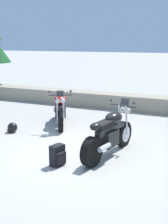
% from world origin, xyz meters
% --- Properties ---
extents(ground_plane, '(120.00, 120.00, 0.00)m').
position_xyz_m(ground_plane, '(0.00, 0.00, 0.00)').
color(ground_plane, '#A3A099').
extents(stone_wall, '(36.00, 0.80, 0.55)m').
position_xyz_m(stone_wall, '(0.00, 4.80, 0.28)').
color(stone_wall, gray).
rests_on(stone_wall, ground).
extents(motorcycle_red_near_left, '(1.18, 1.88, 1.18)m').
position_xyz_m(motorcycle_red_near_left, '(-1.51, 1.88, 0.49)').
color(motorcycle_red_near_left, black).
rests_on(motorcycle_red_near_left, ground).
extents(motorcycle_black_centre, '(0.71, 2.06, 1.18)m').
position_xyz_m(motorcycle_black_centre, '(0.71, 0.11, 0.49)').
color(motorcycle_black_centre, black).
rests_on(motorcycle_black_centre, ground).
extents(rider_backpack, '(0.31, 0.34, 0.47)m').
position_xyz_m(rider_backpack, '(-0.08, -0.88, 0.24)').
color(rider_backpack, black).
rests_on(rider_backpack, ground).
extents(rider_helmet, '(0.28, 0.28, 0.28)m').
position_xyz_m(rider_helmet, '(-2.36, 0.61, 0.14)').
color(rider_helmet, black).
rests_on(rider_helmet, ground).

